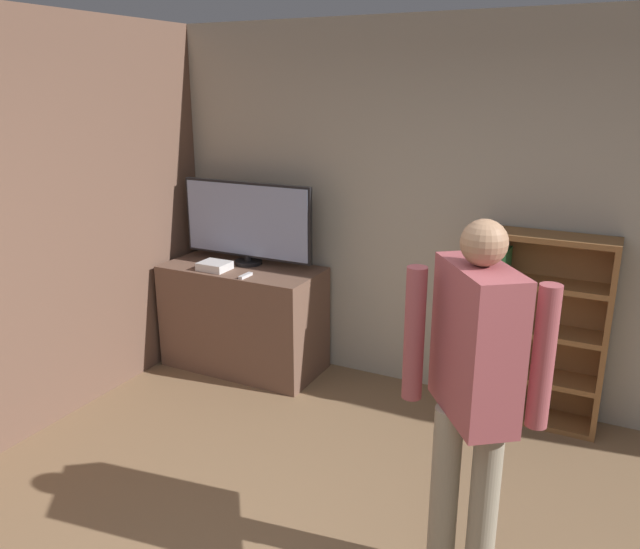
{
  "coord_description": "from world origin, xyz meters",
  "views": [
    {
      "loc": [
        0.84,
        -1.57,
        2.24
      ],
      "look_at": [
        -0.75,
        1.58,
        1.16
      ],
      "focal_mm": 35.0,
      "sensor_mm": 36.0,
      "label": 1
    }
  ],
  "objects_px": {
    "game_console": "(215,266)",
    "bookshelf": "(525,332)",
    "television": "(247,222)",
    "person": "(473,380)"
  },
  "relations": [
    {
      "from": "bookshelf",
      "to": "person",
      "type": "xyz_separation_m",
      "value": [
        0.03,
        -1.71,
        0.41
      ]
    },
    {
      "from": "game_console",
      "to": "bookshelf",
      "type": "xyz_separation_m",
      "value": [
        2.3,
        0.35,
        -0.26
      ]
    },
    {
      "from": "television",
      "to": "person",
      "type": "relative_size",
      "value": 0.66
    },
    {
      "from": "television",
      "to": "game_console",
      "type": "bearing_deg",
      "value": -120.06
    },
    {
      "from": "game_console",
      "to": "bookshelf",
      "type": "height_order",
      "value": "bookshelf"
    },
    {
      "from": "person",
      "to": "game_console",
      "type": "bearing_deg",
      "value": -156.53
    },
    {
      "from": "television",
      "to": "bookshelf",
      "type": "bearing_deg",
      "value": 2.68
    },
    {
      "from": "television",
      "to": "person",
      "type": "height_order",
      "value": "person"
    },
    {
      "from": "game_console",
      "to": "bookshelf",
      "type": "bearing_deg",
      "value": 8.76
    },
    {
      "from": "television",
      "to": "bookshelf",
      "type": "distance_m",
      "value": 2.23
    }
  ]
}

